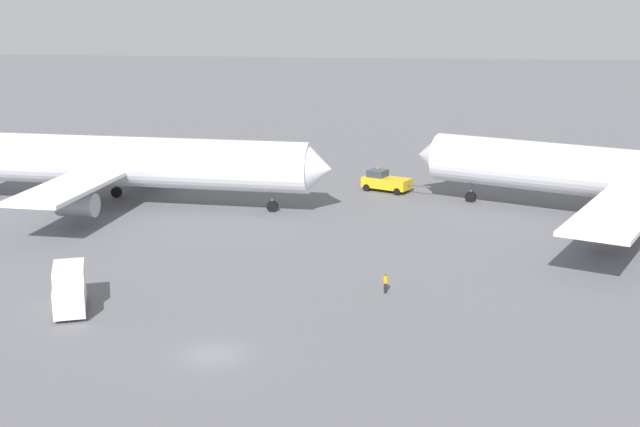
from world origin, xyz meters
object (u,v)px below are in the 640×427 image
gse_catering_truck_tall (69,289)px  ground_crew_wing_walker_right (385,283)px  airliner_being_pushed (630,176)px  pushback_tug (385,181)px  airliner_at_gate_left (125,162)px

gse_catering_truck_tall → ground_crew_wing_walker_right: 25.77m
airliner_being_pushed → pushback_tug: airliner_being_pushed is taller
gse_catering_truck_tall → airliner_at_gate_left: bearing=102.9°
gse_catering_truck_tall → ground_crew_wing_walker_right: size_ratio=3.59×
airliner_at_gate_left → airliner_being_pushed: airliner_at_gate_left is taller
airliner_at_gate_left → pushback_tug: bearing=20.7°
gse_catering_truck_tall → pushback_tug: bearing=64.0°
pushback_tug → ground_crew_wing_walker_right: size_ratio=5.16×
airliner_at_gate_left → ground_crew_wing_walker_right: size_ratio=28.28×
airliner_being_pushed → ground_crew_wing_walker_right: (-25.28, -26.99, -4.21)m
airliner_at_gate_left → ground_crew_wing_walker_right: (32.65, -27.34, -4.30)m
ground_crew_wing_walker_right → airliner_being_pushed: bearing=46.9°
airliner_being_pushed → ground_crew_wing_walker_right: airliner_being_pushed is taller
airliner_being_pushed → ground_crew_wing_walker_right: bearing=-133.1°
pushback_tug → gse_catering_truck_tall: 51.42m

